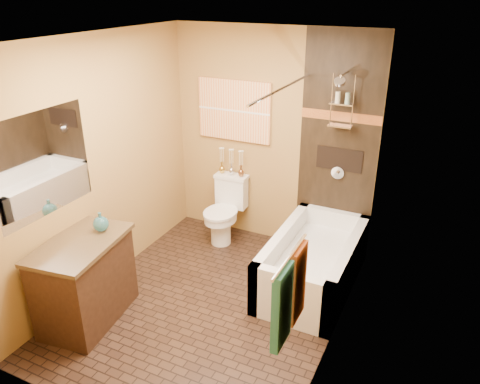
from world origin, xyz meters
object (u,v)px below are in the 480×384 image
Objects in this scene: sunset_painting at (234,110)px; bathtub at (313,266)px; toilet at (225,210)px; vanity at (85,281)px.

bathtub is at bearing -29.93° from sunset_painting.
vanity reaches higher than toilet.
toilet is at bearing 159.76° from bathtub.
bathtub is 1.35m from toilet.
vanity is at bearing -102.24° from sunset_painting.
toilet is 1.94m from vanity.
sunset_painting is 1.97m from bathtub.
bathtub is at bearing -22.66° from toilet.
toilet is 0.78× the size of vanity.
toilet is at bearing -90.00° from sunset_painting.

